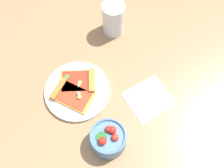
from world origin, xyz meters
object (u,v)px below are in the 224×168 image
at_px(pizza_slice_far, 81,81).
at_px(paper_napkin, 149,99).
at_px(plate, 77,91).
at_px(soda_glass, 113,19).
at_px(pizza_slice_near, 70,94).
at_px(salad_bowl, 108,139).

distance_m(pizza_slice_far, paper_napkin, 0.24).
height_order(plate, paper_napkin, plate).
bearing_deg(paper_napkin, soda_glass, -111.17).
xyz_separation_m(plate, paper_napkin, (-0.16, 0.19, -0.01)).
bearing_deg(pizza_slice_near, plate, 178.28).
height_order(salad_bowl, paper_napkin, salad_bowl).
xyz_separation_m(plate, pizza_slice_near, (0.03, -0.00, 0.01)).
distance_m(plate, pizza_slice_near, 0.03).
bearing_deg(salad_bowl, plate, -102.32).
xyz_separation_m(pizza_slice_near, paper_napkin, (-0.18, 0.19, -0.02)).
bearing_deg(soda_glass, paper_napkin, 68.83).
distance_m(salad_bowl, soda_glass, 0.44).
bearing_deg(plate, pizza_slice_near, -1.72).
distance_m(pizza_slice_far, salad_bowl, 0.23).
distance_m(plate, pizza_slice_far, 0.03).
distance_m(plate, salad_bowl, 0.21).
bearing_deg(paper_napkin, plate, -49.96).
relative_size(pizza_slice_far, paper_napkin, 1.06).
height_order(pizza_slice_near, salad_bowl, salad_bowl).
relative_size(plate, soda_glass, 1.68).
distance_m(pizza_slice_near, salad_bowl, 0.20).
xyz_separation_m(pizza_slice_far, soda_glass, (-0.24, -0.09, 0.04)).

